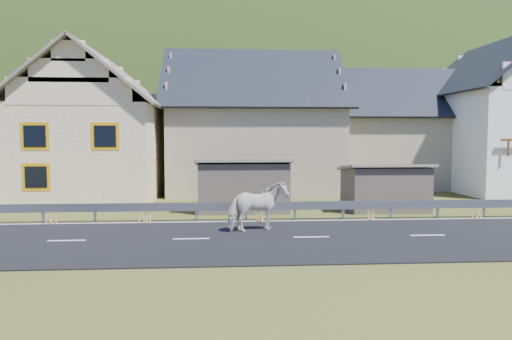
{
  "coord_description": "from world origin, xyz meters",
  "views": [
    {
      "loc": [
        -3.02,
        -16.31,
        3.44
      ],
      "look_at": [
        -1.65,
        2.89,
        2.1
      ],
      "focal_mm": 35.0,
      "sensor_mm": 36.0,
      "label": 1
    }
  ],
  "objects": [
    {
      "name": "house_cream",
      "position": [
        -10.0,
        12.0,
        4.36
      ],
      "size": [
        7.8,
        9.8,
        8.3
      ],
      "color": "#FFE7B6",
      "rests_on": "ground"
    },
    {
      "name": "lane_markings",
      "position": [
        0.0,
        0.0,
        0.04
      ],
      "size": [
        60.0,
        6.6,
        0.01
      ],
      "primitive_type": "cube",
      "color": "silver",
      "rests_on": "road"
    },
    {
      "name": "house_stone_a",
      "position": [
        -1.0,
        15.0,
        4.63
      ],
      "size": [
        10.8,
        9.8,
        8.9
      ],
      "color": "tan",
      "rests_on": "ground"
    },
    {
      "name": "guardrail",
      "position": [
        -0.0,
        3.68,
        0.56
      ],
      "size": [
        28.1,
        0.09,
        0.75
      ],
      "color": "#93969B",
      "rests_on": "ground"
    },
    {
      "name": "road",
      "position": [
        0.0,
        0.0,
        0.02
      ],
      "size": [
        60.0,
        7.0,
        0.04
      ],
      "primitive_type": "cube",
      "color": "black",
      "rests_on": "ground"
    },
    {
      "name": "shed_right",
      "position": [
        4.5,
        6.0,
        1.0
      ],
      "size": [
        3.8,
        2.9,
        2.2
      ],
      "primitive_type": "cube",
      "color": "brown",
      "rests_on": "ground"
    },
    {
      "name": "conifer_patch",
      "position": [
        -55.0,
        110.0,
        6.0
      ],
      "size": [
        76.0,
        50.0,
        28.0
      ],
      "primitive_type": "ellipsoid",
      "color": "black",
      "rests_on": "ground"
    },
    {
      "name": "shed_left",
      "position": [
        -2.0,
        6.5,
        1.1
      ],
      "size": [
        4.3,
        3.3,
        2.4
      ],
      "primitive_type": "cube",
      "color": "brown",
      "rests_on": "ground"
    },
    {
      "name": "house_white",
      "position": [
        15.0,
        14.0,
        5.06
      ],
      "size": [
        8.8,
        10.8,
        9.7
      ],
      "color": "silver",
      "rests_on": "ground"
    },
    {
      "name": "horse",
      "position": [
        -1.72,
        1.17,
        0.93
      ],
      "size": [
        1.65,
        2.3,
        1.77
      ],
      "primitive_type": "imported",
      "rotation": [
        0.0,
        0.0,
        1.94
      ],
      "color": "beige",
      "rests_on": "road"
    },
    {
      "name": "mountain",
      "position": [
        5.0,
        180.0,
        -20.0
      ],
      "size": [
        440.0,
        280.0,
        260.0
      ],
      "primitive_type": "ellipsoid",
      "color": "#1C320D",
      "rests_on": "ground"
    },
    {
      "name": "house_stone_b",
      "position": [
        9.0,
        17.0,
        4.24
      ],
      "size": [
        9.8,
        8.8,
        8.1
      ],
      "color": "tan",
      "rests_on": "ground"
    },
    {
      "name": "ground",
      "position": [
        0.0,
        0.0,
        0.0
      ],
      "size": [
        160.0,
        160.0,
        0.0
      ],
      "primitive_type": "plane",
      "color": "#364213",
      "rests_on": "ground"
    }
  ]
}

